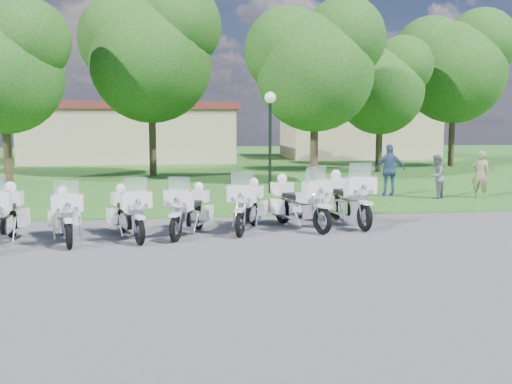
{
  "coord_description": "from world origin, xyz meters",
  "views": [
    {
      "loc": [
        -2.38,
        -13.4,
        2.76
      ],
      "look_at": [
        -0.55,
        1.2,
        0.95
      ],
      "focal_mm": 40.0,
      "sensor_mm": 36.0,
      "label": 1
    }
  ],
  "objects": [
    {
      "name": "motorcycle_1",
      "position": [
        -5.15,
        0.11,
        0.63
      ],
      "size": [
        1.1,
        2.18,
        1.5
      ],
      "rotation": [
        0.0,
        0.0,
        3.4
      ],
      "color": "black",
      "rests_on": "ground"
    },
    {
      "name": "motorcycle_0",
      "position": [
        -6.48,
        -0.08,
        0.69
      ],
      "size": [
        0.86,
        2.46,
        1.65
      ],
      "rotation": [
        0.0,
        0.0,
        3.19
      ],
      "color": "black",
      "rests_on": "ground"
    },
    {
      "name": "tree_3",
      "position": [
        8.22,
        17.03,
        4.89
      ],
      "size": [
        5.55,
        4.73,
        7.39
      ],
      "color": "#38281C",
      "rests_on": "ground"
    },
    {
      "name": "tree_2",
      "position": [
        3.43,
        12.1,
        5.46
      ],
      "size": [
        6.19,
        5.28,
        8.26
      ],
      "color": "#38281C",
      "rests_on": "ground"
    },
    {
      "name": "lamp_post",
      "position": [
        0.9,
        8.41,
        2.97
      ],
      "size": [
        0.44,
        0.44,
        3.91
      ],
      "color": "black",
      "rests_on": "ground"
    },
    {
      "name": "building_west",
      "position": [
        -6.0,
        28.0,
        2.07
      ],
      "size": [
        14.56,
        8.32,
        4.1
      ],
      "color": "tan",
      "rests_on": "ground"
    },
    {
      "name": "bystander_c",
      "position": [
        5.19,
        6.96,
        0.96
      ],
      "size": [
        1.19,
        0.65,
        1.93
      ],
      "primitive_type": "imported",
      "rotation": [
        0.0,
        0.0,
        2.98
      ],
      "color": "#344D7D",
      "rests_on": "ground"
    },
    {
      "name": "motorcycle_5",
      "position": [
        0.55,
        1.11,
        0.7
      ],
      "size": [
        1.43,
        2.33,
        1.67
      ],
      "rotation": [
        0.0,
        0.0,
        3.55
      ],
      "color": "black",
      "rests_on": "ground"
    },
    {
      "name": "tree_4",
      "position": [
        14.03,
        20.37,
        6.35
      ],
      "size": [
        7.19,
        6.14,
        9.59
      ],
      "color": "#38281C",
      "rests_on": "ground"
    },
    {
      "name": "tree_1",
      "position": [
        -4.06,
        16.4,
        6.37
      ],
      "size": [
        7.22,
        6.16,
        9.63
      ],
      "color": "#38281C",
      "rests_on": "ground"
    },
    {
      "name": "motorcycle_4",
      "position": [
        -0.78,
        0.95,
        0.65
      ],
      "size": [
        1.22,
        2.25,
        1.56
      ],
      "rotation": [
        0.0,
        0.0,
        2.83
      ],
      "color": "black",
      "rests_on": "ground"
    },
    {
      "name": "bystander_a",
      "position": [
        8.28,
        6.04,
        0.86
      ],
      "size": [
        0.75,
        0.71,
        1.72
      ],
      "primitive_type": "imported",
      "rotation": [
        0.0,
        0.0,
        2.51
      ],
      "color": "gray",
      "rests_on": "ground"
    },
    {
      "name": "building_east",
      "position": [
        11.0,
        30.0,
        2.07
      ],
      "size": [
        11.44,
        7.28,
        4.1
      ],
      "color": "tan",
      "rests_on": "ground"
    },
    {
      "name": "motorcycle_6",
      "position": [
        1.97,
        1.46,
        0.72
      ],
      "size": [
        1.07,
        2.57,
        1.73
      ],
      "rotation": [
        0.0,
        0.0,
        3.28
      ],
      "color": "black",
      "rests_on": "ground"
    },
    {
      "name": "grass_lawn",
      "position": [
        0.0,
        27.0,
        0.0
      ],
      "size": [
        100.0,
        48.0,
        0.01
      ],
      "primitive_type": "cube",
      "color": "#2A591C",
      "rests_on": "ground"
    },
    {
      "name": "motorcycle_3",
      "position": [
        -2.28,
        0.56,
        0.63
      ],
      "size": [
        1.23,
        2.13,
        1.5
      ],
      "rotation": [
        0.0,
        0.0,
        2.78
      ],
      "color": "black",
      "rests_on": "ground"
    },
    {
      "name": "motorcycle_2",
      "position": [
        -3.73,
        0.32,
        0.63
      ],
      "size": [
        1.22,
        2.16,
        1.52
      ],
      "rotation": [
        0.0,
        0.0,
        3.48
      ],
      "color": "black",
      "rests_on": "ground"
    },
    {
      "name": "bystander_b",
      "position": [
        6.63,
        6.13,
        0.8
      ],
      "size": [
        0.96,
        0.98,
        1.59
      ],
      "primitive_type": "imported",
      "rotation": [
        0.0,
        0.0,
        -2.3
      ],
      "color": "slate",
      "rests_on": "ground"
    },
    {
      "name": "tree_0",
      "position": [
        -10.11,
        12.71,
        5.27
      ],
      "size": [
        5.97,
        5.1,
        7.96
      ],
      "color": "#38281C",
      "rests_on": "ground"
    },
    {
      "name": "ground",
      "position": [
        0.0,
        0.0,
        0.0
      ],
      "size": [
        100.0,
        100.0,
        0.0
      ],
      "primitive_type": "plane",
      "color": "#4C4D51",
      "rests_on": "ground"
    }
  ]
}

